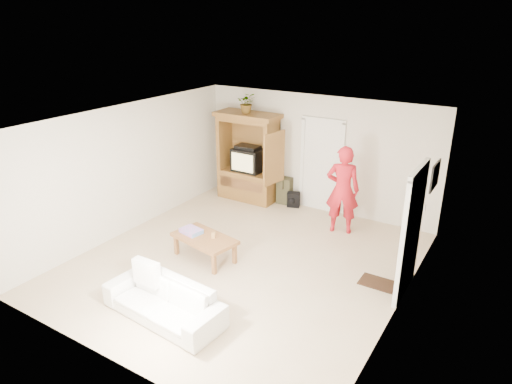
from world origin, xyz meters
TOP-DOWN VIEW (x-y plane):
  - floor at (0.00, 0.00)m, footprint 6.00×6.00m
  - ceiling at (0.00, 0.00)m, footprint 6.00×6.00m
  - wall_back at (0.00, 3.00)m, footprint 5.50×0.00m
  - wall_front at (0.00, -3.00)m, footprint 5.50×0.00m
  - wall_left at (-2.75, 0.00)m, footprint 0.00×6.00m
  - wall_right at (2.75, 0.00)m, footprint 0.00×6.00m
  - armoire at (-1.58, 2.66)m, footprint 1.82×1.14m
  - door_back at (0.15, 2.97)m, footprint 0.85×0.05m
  - doorway_right at (2.73, 0.60)m, footprint 0.05×0.90m
  - framed_picture at (2.73, 1.90)m, footprint 0.03×0.60m
  - doormat at (2.30, 0.60)m, footprint 0.60×0.40m
  - plant at (-1.60, 2.63)m, footprint 0.54×0.52m
  - man at (0.99, 2.13)m, footprint 0.76×0.61m
  - sofa at (-0.12, -1.95)m, footprint 1.95×0.89m
  - coffee_table at (-0.67, -0.25)m, footprint 1.29×0.86m
  - towel at (-0.98, -0.25)m, footprint 0.43×0.35m
  - candle at (-0.51, -0.20)m, footprint 0.08×0.08m
  - backpack_black at (-0.40, 2.74)m, footprint 0.33×0.25m
  - backpack_olive at (-0.70, 2.85)m, footprint 0.36×0.28m

SIDE VIEW (x-z plane):
  - floor at x=0.00m, z-range 0.00..0.00m
  - doormat at x=2.30m, z-range 0.00..0.02m
  - backpack_black at x=-0.40m, z-range 0.00..0.36m
  - sofa at x=-0.12m, z-range 0.00..0.56m
  - backpack_olive at x=-0.70m, z-range 0.00..0.63m
  - coffee_table at x=-0.67m, z-range 0.16..0.61m
  - towel at x=-0.98m, z-range 0.44..0.52m
  - candle at x=-0.51m, z-range 0.44..0.54m
  - armoire at x=-1.58m, z-range -0.14..1.96m
  - man at x=0.99m, z-range 0.00..1.82m
  - door_back at x=0.15m, z-range 0.00..2.04m
  - doorway_right at x=2.73m, z-range 0.00..2.04m
  - wall_back at x=0.00m, z-range -1.45..4.05m
  - wall_front at x=0.00m, z-range -1.45..4.05m
  - wall_left at x=-2.75m, z-range -1.70..4.30m
  - wall_right at x=2.75m, z-range -1.70..4.30m
  - framed_picture at x=2.73m, z-range 1.36..1.84m
  - plant at x=-1.60m, z-range 2.10..2.56m
  - ceiling at x=0.00m, z-range 2.60..2.60m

